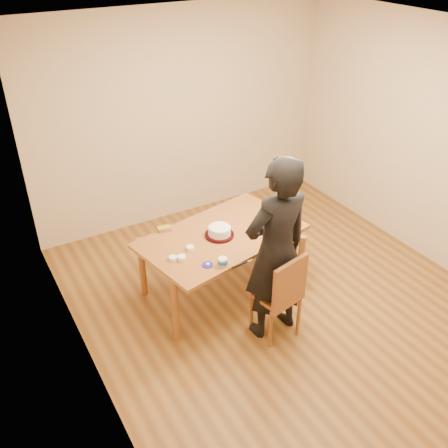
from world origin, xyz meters
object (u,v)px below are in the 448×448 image
dining_chair (276,295)px  dining_table (222,236)px  cake_plate (219,235)px  cake (219,231)px  person (276,251)px

dining_chair → dining_table: bearing=89.2°
cake_plate → dining_chair: bearing=-76.5°
dining_table → cake_plate: size_ratio=5.51×
dining_chair → cake_plate: 0.84m
dining_chair → cake: (-0.18, 0.76, 0.36)m
dining_chair → person: 0.48m
dining_table → cake_plate: cake_plate is taller
cake → person: 0.75m
dining_chair → person: bearing=78.2°
dining_chair → cake_plate: size_ratio=1.28×
dining_chair → cake_plate: bearing=91.7°
cake → person: bearing=-75.7°
dining_table → dining_chair: 0.84m
dining_chair → cake: 0.86m
dining_table → cake_plate: 0.05m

